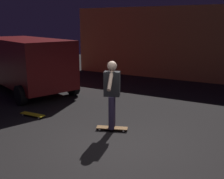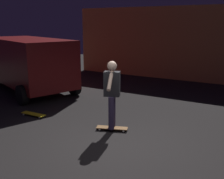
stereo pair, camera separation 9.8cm
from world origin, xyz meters
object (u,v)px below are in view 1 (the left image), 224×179
Objects in this scene: skateboard_ridden at (112,128)px; skater at (112,90)px; parked_van at (26,61)px; skateboard_spare at (33,115)px.

skater is at bearing -63.43° from skateboard_ridden.
parked_van is at bearing 158.03° from skater.
skateboard_spare is at bearing -175.21° from skateboard_ridden.
skateboard_ridden is 1.02× the size of skateboard_spare.
skateboard_ridden is 2.50m from skateboard_spare.
skateboard_ridden is 0.48× the size of skater.
skateboard_ridden is at bearing 116.57° from skater.
skater reaches higher than skateboard_spare.
skater is (4.88, -1.97, -0.12)m from parked_van.
skater is at bearing -21.97° from parked_van.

